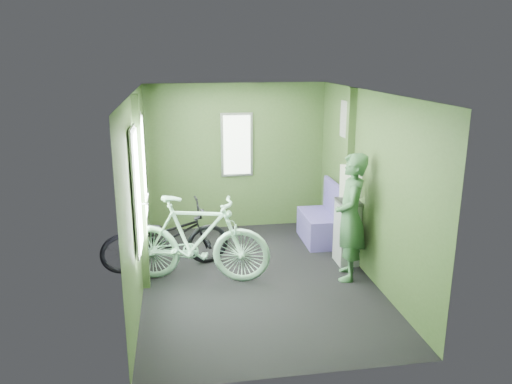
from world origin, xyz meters
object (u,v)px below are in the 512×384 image
bicycle_black (167,269)px  passenger (350,217)px  bench_seat (321,224)px  waste_box (347,232)px  bicycle_mint (197,280)px

bicycle_black → passenger: (2.25, -0.61, 0.80)m
bicycle_black → bench_seat: bearing=-83.5°
passenger → waste_box: (0.13, 0.44, -0.36)m
bicycle_mint → bench_seat: bearing=-46.3°
passenger → bench_seat: size_ratio=1.76×
waste_box → bench_seat: size_ratio=0.97×
bicycle_mint → bench_seat: size_ratio=2.01×
bicycle_mint → bench_seat: (1.89, 1.07, 0.27)m
passenger → bench_seat: 1.37m
waste_box → bench_seat: bench_seat is taller
bicycle_mint → bench_seat: bench_seat is taller
bicycle_black → waste_box: waste_box is taller
bicycle_black → bench_seat: (2.26, 0.65, 0.27)m
bicycle_black → passenger: passenger is taller
bicycle_black → bicycle_mint: bicycle_mint is taller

